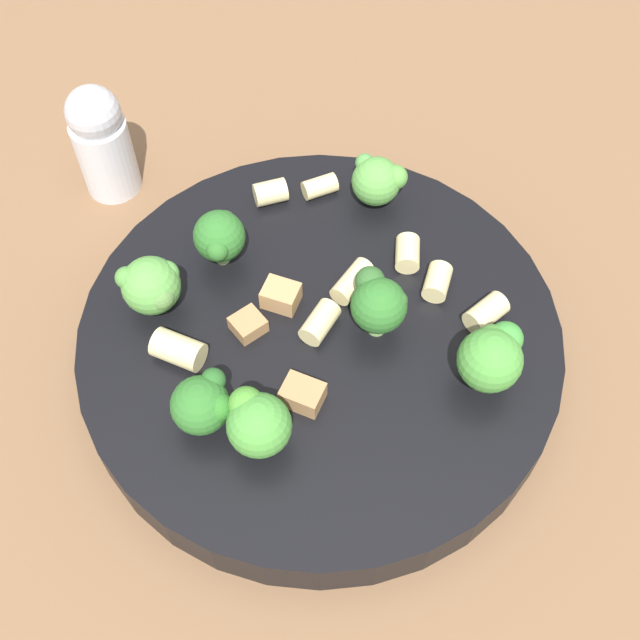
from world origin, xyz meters
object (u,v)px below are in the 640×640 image
at_px(broccoli_floret_4, 220,237).
at_px(broccoli_floret_5, 152,286).
at_px(rigatoni_0, 437,282).
at_px(rigatoni_2, 326,186).
at_px(rigatoni_7, 486,313).
at_px(rigatoni_6, 271,192).
at_px(broccoli_floret_6, 257,422).
at_px(pepper_shaker, 102,141).
at_px(pasta_bowl, 320,341).
at_px(rigatoni_3, 352,281).
at_px(rigatoni_4, 178,350).
at_px(broccoli_floret_3, 379,301).
at_px(broccoli_floret_1, 493,356).
at_px(broccoli_floret_2, 203,404).
at_px(rigatoni_5, 317,316).
at_px(rigatoni_1, 408,253).
at_px(chicken_chunk_0, 248,327).
at_px(chicken_chunk_2, 281,296).
at_px(chicken_chunk_1, 303,394).
at_px(broccoli_floret_0, 377,180).

xyz_separation_m(broccoli_floret_4, broccoli_floret_5, (-0.04, 0.04, -0.00)).
height_order(rigatoni_0, rigatoni_2, rigatoni_0).
bearing_deg(rigatoni_7, rigatoni_6, 53.83).
bearing_deg(broccoli_floret_6, pepper_shaker, 28.07).
bearing_deg(pasta_bowl, rigatoni_2, -2.18).
height_order(pasta_bowl, rigatoni_2, rigatoni_2).
bearing_deg(rigatoni_3, broccoli_floret_5, 96.86).
bearing_deg(rigatoni_0, rigatoni_3, 89.20).
height_order(rigatoni_4, rigatoni_7, rigatoni_4).
relative_size(broccoli_floret_3, rigatoni_4, 1.41).
relative_size(broccoli_floret_5, rigatoni_7, 1.56).
distance_m(broccoli_floret_1, rigatoni_4, 0.18).
height_order(broccoli_floret_2, rigatoni_5, broccoli_floret_2).
relative_size(broccoli_floret_1, rigatoni_4, 1.49).
bearing_deg(rigatoni_1, rigatoni_3, 121.35).
bearing_deg(rigatoni_1, rigatoni_0, -142.74).
bearing_deg(broccoli_floret_6, rigatoni_0, -45.51).
height_order(rigatoni_3, rigatoni_5, same).
bearing_deg(broccoli_floret_1, chicken_chunk_0, 76.59).
relative_size(rigatoni_2, chicken_chunk_2, 1.05).
relative_size(broccoli_floret_4, rigatoni_0, 1.75).
relative_size(pasta_bowl, chicken_chunk_1, 12.76).
distance_m(broccoli_floret_1, broccoli_floret_6, 0.13).
bearing_deg(broccoli_floret_0, rigatoni_6, 89.67).
bearing_deg(rigatoni_5, pepper_shaker, 46.31).
height_order(broccoli_floret_0, rigatoni_1, broccoli_floret_0).
bearing_deg(rigatoni_4, chicken_chunk_2, -55.82).
height_order(rigatoni_0, rigatoni_4, rigatoni_4).
distance_m(broccoli_floret_2, chicken_chunk_1, 0.06).
height_order(chicken_chunk_1, chicken_chunk_2, same).
relative_size(broccoli_floret_0, chicken_chunk_0, 2.00).
relative_size(rigatoni_1, chicken_chunk_0, 1.21).
relative_size(broccoli_floret_0, rigatoni_6, 1.71).
xyz_separation_m(broccoli_floret_2, broccoli_floret_6, (-0.01, -0.03, 0.00)).
xyz_separation_m(chicken_chunk_1, chicken_chunk_2, (0.07, 0.01, 0.00)).
height_order(broccoli_floret_1, rigatoni_0, broccoli_floret_1).
relative_size(broccoli_floret_0, broccoli_floret_5, 0.92).
height_order(rigatoni_0, rigatoni_3, rigatoni_0).
bearing_deg(broccoli_floret_1, chicken_chunk_2, 65.47).
height_order(broccoli_floret_5, rigatoni_1, broccoli_floret_5).
xyz_separation_m(rigatoni_5, chicken_chunk_2, (0.02, 0.02, -0.00)).
bearing_deg(broccoli_floret_4, rigatoni_2, -49.10).
bearing_deg(rigatoni_2, rigatoni_0, -139.63).
height_order(rigatoni_5, chicken_chunk_1, rigatoni_5).
distance_m(rigatoni_2, rigatoni_3, 0.08).
height_order(pasta_bowl, broccoli_floret_2, broccoli_floret_2).
xyz_separation_m(broccoli_floret_0, rigatoni_5, (-0.10, 0.04, -0.01)).
bearing_deg(chicken_chunk_2, rigatoni_7, -96.07).
bearing_deg(broccoli_floret_1, rigatoni_5, 68.04).
height_order(broccoli_floret_4, broccoli_floret_5, same).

